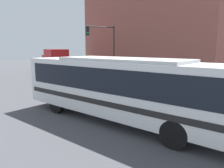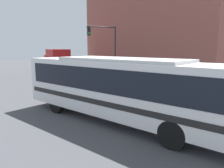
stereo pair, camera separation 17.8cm
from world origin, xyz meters
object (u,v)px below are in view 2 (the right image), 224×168
object	(u,v)px
delivery_truck	(56,60)
parking_meter	(122,73)
fire_hydrant	(164,88)
city_bus	(121,85)
traffic_light_pole	(106,43)
pedestrian_near_corner	(169,77)

from	to	relation	value
delivery_truck	parking_meter	xyz separation A→B (m)	(4.27, -11.38, -0.80)
fire_hydrant	city_bus	bearing A→B (deg)	-145.91
traffic_light_pole	pedestrian_near_corner	size ratio (longest dim) A/B	3.17
traffic_light_pole	pedestrian_near_corner	distance (m)	8.14
fire_hydrant	traffic_light_pole	xyz separation A→B (m)	(-0.93, 8.51, 3.49)
traffic_light_pole	pedestrian_near_corner	bearing A→B (deg)	-69.51
parking_meter	delivery_truck	bearing A→B (deg)	110.55
city_bus	traffic_light_pole	distance (m)	13.54
parking_meter	pedestrian_near_corner	world-z (taller)	pedestrian_near_corner
city_bus	delivery_truck	distance (m)	21.92
fire_hydrant	pedestrian_near_corner	xyz separation A→B (m)	(1.72, 1.40, 0.55)
city_bus	fire_hydrant	size ratio (longest dim) A/B	15.71
delivery_truck	pedestrian_near_corner	bearing A→B (deg)	-70.07
city_bus	pedestrian_near_corner	bearing A→B (deg)	11.70
city_bus	traffic_light_pole	world-z (taller)	traffic_light_pole
city_bus	pedestrian_near_corner	size ratio (longest dim) A/B	6.52
delivery_truck	fire_hydrant	world-z (taller)	delivery_truck
fire_hydrant	traffic_light_pole	size ratio (longest dim) A/B	0.13
traffic_light_pole	city_bus	bearing A→B (deg)	-111.42
delivery_truck	fire_hydrant	size ratio (longest dim) A/B	9.96
city_bus	fire_hydrant	xyz separation A→B (m)	(5.81, 3.93, -1.26)
fire_hydrant	parking_meter	world-z (taller)	parking_meter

